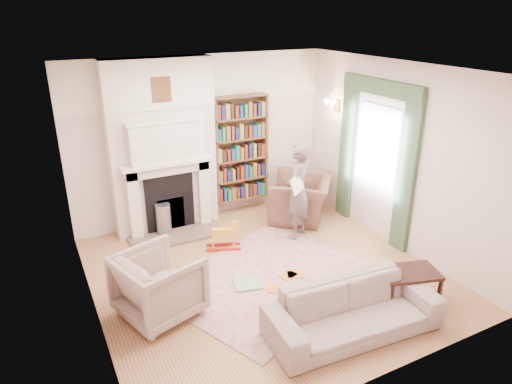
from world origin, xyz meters
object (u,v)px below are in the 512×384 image
man_reading (298,191)px  bookcase (240,149)px  paraffin_heater (164,220)px  armchair_left (159,285)px  armchair_reading (301,198)px  rocking_horse (223,235)px  sofa (353,310)px  coffee_table (408,287)px

man_reading → bookcase: bearing=-111.2°
bookcase → man_reading: bearing=-75.3°
bookcase → paraffin_heater: bearing=-167.7°
bookcase → armchair_left: size_ratio=2.06×
armchair_reading → armchair_left: bearing=-22.9°
armchair_reading → armchair_left: (-3.01, -1.58, 0.04)m
man_reading → rocking_horse: 1.36m
bookcase → sofa: bearing=-95.3°
man_reading → rocking_horse: size_ratio=3.00×
armchair_left → rocking_horse: bearing=-66.7°
armchair_reading → paraffin_heater: size_ratio=2.05×
armchair_left → rocking_horse: 1.75m
bookcase → armchair_left: 3.30m
bookcase → armchair_reading: 1.37m
armchair_left → coffee_table: bearing=-130.1°
paraffin_heater → sofa: bearing=-70.1°
armchair_reading → coffee_table: size_ratio=1.61×
bookcase → armchair_reading: bookcase is taller
sofa → rocking_horse: sofa is taller
armchair_reading → bookcase: bearing=-94.0°
sofa → armchair_left: bearing=148.6°
coffee_table → armchair_left: bearing=174.1°
armchair_reading → sofa: (-1.15, -2.92, -0.07)m
armchair_reading → sofa: armchair_reading is taller
man_reading → coffee_table: bearing=61.5°
armchair_reading → rocking_horse: bearing=-35.8°
coffee_table → rocking_horse: size_ratio=1.32×
bookcase → rocking_horse: size_ratio=3.49×
armchair_reading → rocking_horse: size_ratio=2.13×
bookcase → rocking_horse: (-0.88, -1.21, -0.94)m
bookcase → rocking_horse: bookcase is taller
sofa → rocking_horse: (-0.53, 2.47, -0.06)m
rocking_horse → paraffin_heater: bearing=151.1°
armchair_reading → armchair_left: size_ratio=1.26×
man_reading → rocking_horse: (-1.23, 0.16, -0.56)m
armchair_reading → sofa: size_ratio=0.56×
sofa → coffee_table: sofa is taller
man_reading → armchair_left: bearing=-15.0°
sofa → rocking_horse: 2.53m
coffee_table → sofa: bearing=-154.8°
bookcase → paraffin_heater: size_ratio=3.36×
man_reading → paraffin_heater: bearing=-64.1°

